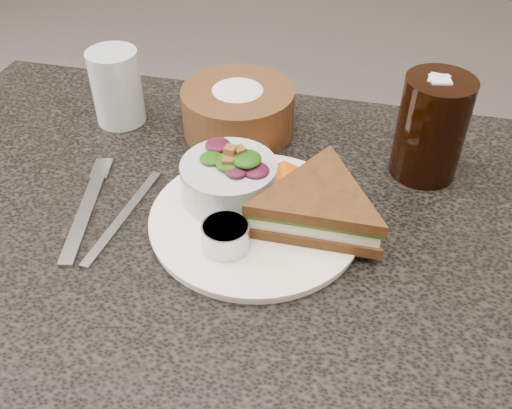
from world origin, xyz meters
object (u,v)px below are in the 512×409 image
(sandwich, at_px, (318,207))
(dining_table, at_px, (237,401))
(dressing_ramekin, at_px, (226,236))
(bread_basket, at_px, (238,103))
(salad_bowl, at_px, (229,175))
(water_glass, at_px, (117,87))
(cola_glass, at_px, (432,124))
(dinner_plate, at_px, (256,220))

(sandwich, bearing_deg, dining_table, -161.86)
(dressing_ramekin, relative_size, bread_basket, 0.33)
(salad_bowl, height_order, water_glass, water_glass)
(salad_bowl, bearing_deg, water_glass, 144.50)
(dressing_ramekin, height_order, bread_basket, bread_basket)
(sandwich, relative_size, cola_glass, 1.23)
(salad_bowl, relative_size, cola_glass, 0.79)
(dinner_plate, bearing_deg, dining_table, -133.71)
(bread_basket, height_order, water_glass, water_glass)
(cola_glass, bearing_deg, sandwich, -129.10)
(cola_glass, bearing_deg, water_glass, 176.60)
(dining_table, xyz_separation_m, sandwich, (0.10, 0.03, 0.41))
(cola_glass, bearing_deg, dining_table, -140.39)
(bread_basket, distance_m, water_glass, 0.18)
(dressing_ramekin, xyz_separation_m, cola_glass, (0.22, 0.21, 0.05))
(sandwich, xyz_separation_m, water_glass, (-0.33, 0.18, 0.02))
(salad_bowl, bearing_deg, sandwich, -11.41)
(salad_bowl, bearing_deg, dining_table, -74.73)
(sandwich, bearing_deg, cola_glass, 50.48)
(salad_bowl, bearing_deg, cola_glass, 28.09)
(dining_table, xyz_separation_m, dinner_plate, (0.03, 0.03, 0.38))
(dressing_ramekin, xyz_separation_m, bread_basket, (-0.05, 0.25, 0.02))
(water_glass, bearing_deg, salad_bowl, -35.50)
(salad_bowl, relative_size, water_glass, 1.06)
(dining_table, xyz_separation_m, salad_bowl, (-0.02, 0.06, 0.42))
(dining_table, relative_size, dressing_ramekin, 18.31)
(dining_table, height_order, dressing_ramekin, dressing_ramekin)
(bread_basket, bearing_deg, sandwich, -51.95)
(cola_glass, bearing_deg, salad_bowl, -151.91)
(dinner_plate, xyz_separation_m, dressing_ramekin, (-0.02, -0.06, 0.02))
(dining_table, relative_size, sandwich, 5.39)
(salad_bowl, height_order, bread_basket, bread_basket)
(dressing_ramekin, bearing_deg, cola_glass, 44.77)
(bread_basket, bearing_deg, salad_bowl, -78.92)
(dining_table, xyz_separation_m, cola_glass, (0.22, 0.18, 0.45))
(dining_table, relative_size, dinner_plate, 3.91)
(dinner_plate, distance_m, bread_basket, 0.21)
(dinner_plate, distance_m, salad_bowl, 0.06)
(cola_glass, bearing_deg, dressing_ramekin, -135.23)
(bread_basket, bearing_deg, dinner_plate, -69.29)
(sandwich, distance_m, dressing_ramekin, 0.12)
(salad_bowl, xyz_separation_m, water_glass, (-0.21, 0.15, 0.01))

